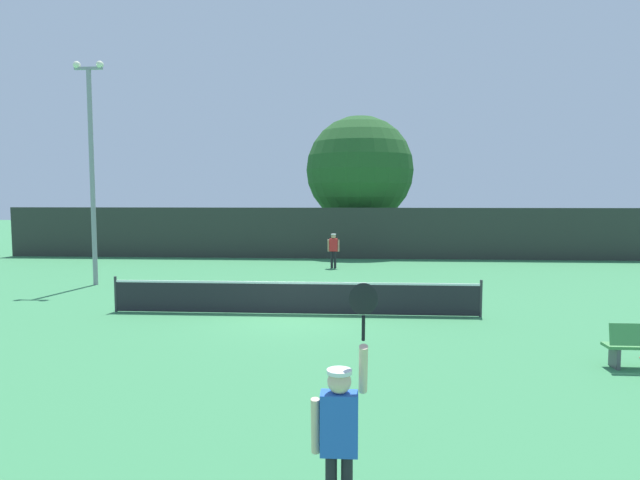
{
  "coord_description": "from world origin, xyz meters",
  "views": [
    {
      "loc": [
        1.75,
        -15.48,
        3.46
      ],
      "look_at": [
        0.48,
        4.28,
        1.85
      ],
      "focal_mm": 30.13,
      "sensor_mm": 36.0,
      "label": 1
    }
  ],
  "objects_px": {
    "large_tree": "(360,170)",
    "tennis_ball": "(298,291)",
    "light_pole": "(92,160)",
    "player_serving": "(340,425)",
    "player_receiving": "(333,247)",
    "parked_car_near": "(470,236)"
  },
  "relations": [
    {
      "from": "tennis_ball",
      "to": "light_pole",
      "type": "height_order",
      "value": "light_pole"
    },
    {
      "from": "player_receiving",
      "to": "light_pole",
      "type": "xyz_separation_m",
      "value": [
        -9.13,
        -5.45,
        3.84
      ]
    },
    {
      "from": "parked_car_near",
      "to": "tennis_ball",
      "type": "bearing_deg",
      "value": -116.53
    },
    {
      "from": "player_serving",
      "to": "player_receiving",
      "type": "distance_m",
      "value": 20.44
    },
    {
      "from": "player_receiving",
      "to": "large_tree",
      "type": "bearing_deg",
      "value": -99.92
    },
    {
      "from": "player_serving",
      "to": "light_pole",
      "type": "height_order",
      "value": "light_pole"
    },
    {
      "from": "player_receiving",
      "to": "tennis_ball",
      "type": "bearing_deg",
      "value": 80.93
    },
    {
      "from": "player_receiving",
      "to": "parked_car_near",
      "type": "xyz_separation_m",
      "value": [
        8.81,
        11.03,
        -0.24
      ]
    },
    {
      "from": "player_serving",
      "to": "large_tree",
      "type": "relative_size",
      "value": 0.31
    },
    {
      "from": "large_tree",
      "to": "parked_car_near",
      "type": "relative_size",
      "value": 1.95
    },
    {
      "from": "light_pole",
      "to": "parked_car_near",
      "type": "relative_size",
      "value": 2.0
    },
    {
      "from": "light_pole",
      "to": "large_tree",
      "type": "xyz_separation_m",
      "value": [
        10.44,
        12.95,
        0.2
      ]
    },
    {
      "from": "light_pole",
      "to": "parked_car_near",
      "type": "height_order",
      "value": "light_pole"
    },
    {
      "from": "tennis_ball",
      "to": "large_tree",
      "type": "height_order",
      "value": "large_tree"
    },
    {
      "from": "large_tree",
      "to": "tennis_ball",
      "type": "bearing_deg",
      "value": -99.53
    },
    {
      "from": "parked_car_near",
      "to": "large_tree",
      "type": "bearing_deg",
      "value": -151.95
    },
    {
      "from": "light_pole",
      "to": "player_serving",
      "type": "bearing_deg",
      "value": -56.29
    },
    {
      "from": "tennis_ball",
      "to": "light_pole",
      "type": "xyz_separation_m",
      "value": [
        -8.09,
        1.03,
        4.83
      ]
    },
    {
      "from": "player_receiving",
      "to": "light_pole",
      "type": "height_order",
      "value": "light_pole"
    },
    {
      "from": "player_receiving",
      "to": "light_pole",
      "type": "relative_size",
      "value": 0.19
    },
    {
      "from": "player_receiving",
      "to": "large_tree",
      "type": "relative_size",
      "value": 0.2
    },
    {
      "from": "player_receiving",
      "to": "light_pole",
      "type": "bearing_deg",
      "value": 30.85
    }
  ]
}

